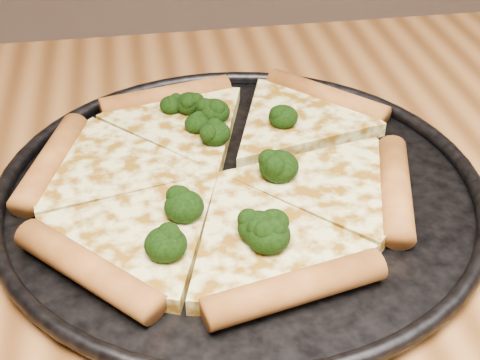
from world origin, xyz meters
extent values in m
cube|color=brown|center=(0.00, 0.00, 0.73)|extent=(1.20, 0.90, 0.04)
cylinder|color=black|center=(-0.07, 0.13, 0.75)|extent=(0.36, 0.36, 0.01)
torus|color=black|center=(-0.07, 0.13, 0.76)|extent=(0.37, 0.37, 0.01)
cylinder|color=#B9702E|center=(0.03, 0.25, 0.77)|extent=(0.10, 0.10, 0.02)
cylinder|color=#B9702E|center=(-0.12, 0.27, 0.77)|extent=(0.12, 0.05, 0.02)
cylinder|color=#B9702E|center=(-0.21, 0.18, 0.77)|extent=(0.06, 0.12, 0.02)
cylinder|color=#B9702E|center=(-0.18, 0.05, 0.77)|extent=(0.10, 0.10, 0.02)
cylinder|color=#B9702E|center=(-0.06, 0.01, 0.77)|extent=(0.12, 0.05, 0.02)
cylinder|color=#B9702E|center=(0.04, 0.10, 0.77)|extent=(0.06, 0.12, 0.02)
ellipsoid|color=black|center=(-0.07, 0.06, 0.78)|extent=(0.03, 0.03, 0.02)
ellipsoid|color=black|center=(-0.13, 0.06, 0.78)|extent=(0.03, 0.03, 0.02)
ellipsoid|color=black|center=(-0.06, 0.07, 0.77)|extent=(0.02, 0.02, 0.02)
ellipsoid|color=black|center=(-0.10, 0.21, 0.77)|extent=(0.02, 0.02, 0.02)
ellipsoid|color=black|center=(-0.10, 0.24, 0.78)|extent=(0.02, 0.02, 0.02)
ellipsoid|color=black|center=(-0.04, 0.13, 0.78)|extent=(0.03, 0.03, 0.02)
ellipsoid|color=black|center=(-0.12, 0.09, 0.78)|extent=(0.03, 0.03, 0.02)
ellipsoid|color=black|center=(-0.08, 0.19, 0.78)|extent=(0.03, 0.03, 0.02)
ellipsoid|color=black|center=(-0.12, 0.24, 0.77)|extent=(0.02, 0.02, 0.01)
ellipsoid|color=black|center=(-0.07, 0.05, 0.78)|extent=(0.03, 0.03, 0.02)
ellipsoid|color=black|center=(-0.08, 0.22, 0.78)|extent=(0.03, 0.03, 0.02)
ellipsoid|color=black|center=(-0.02, 0.20, 0.78)|extent=(0.02, 0.02, 0.02)
camera|label=1|loc=(-0.14, -0.29, 1.07)|focal=52.21mm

